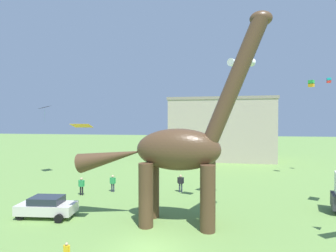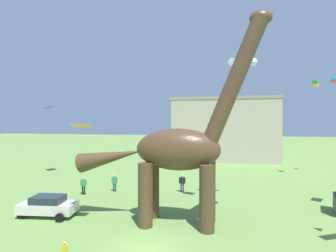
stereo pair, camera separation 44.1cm
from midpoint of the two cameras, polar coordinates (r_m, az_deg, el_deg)
name	(u,v)px [view 2 (the right image)]	position (r m, az deg, el deg)	size (l,w,h in m)	color
ground_plane	(147,250)	(16.44, -3.70, -24.99)	(240.00, 240.00, 0.00)	#6B9347
dinosaur_sculpture	(177,149)	(18.68, 2.58, -5.04)	(13.85, 2.93, 14.48)	#513823
parked_sedan_left	(48,206)	(22.83, -23.84, -15.36)	(4.38, 2.25, 1.55)	silver
person_photographer	(65,249)	(15.96, -20.47, -23.49)	(0.37, 0.16, 1.00)	#2D3347
person_far_spectator	(115,181)	(28.30, -10.96, -11.60)	(0.64, 0.28, 1.71)	#2D3347
person_vendor_side	(182,182)	(27.52, 3.53, -11.85)	(0.67, 0.29, 1.78)	#2D3347
person_watching_child	(83,184)	(27.84, -17.24, -11.81)	(0.65, 0.29, 1.73)	black
kite_mid_right	(49,107)	(38.92, -23.96, 3.66)	(2.13, 2.03, 2.17)	black
kite_far_right	(241,63)	(24.29, 15.92, 12.82)	(2.37, 2.26, 0.67)	white
kite_near_low	(315,83)	(38.05, 29.37, 8.03)	(0.82, 0.82, 0.83)	green
kite_trailing	(202,136)	(24.14, 7.85, -2.17)	(1.32, 1.14, 1.39)	green
kite_drifting	(334,80)	(41.36, 32.27, 8.38)	(0.53, 0.53, 0.67)	#19B2B7
kite_mid_center	(82,126)	(18.26, -17.40, 0.05)	(1.34, 1.04, 0.25)	orange
background_building_block	(224,129)	(50.91, 12.23, -0.62)	(19.01, 8.90, 11.52)	#B7A893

